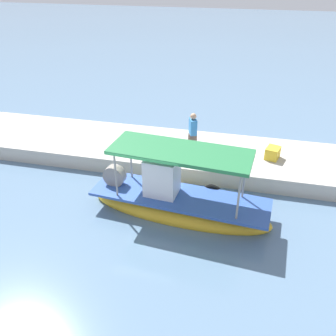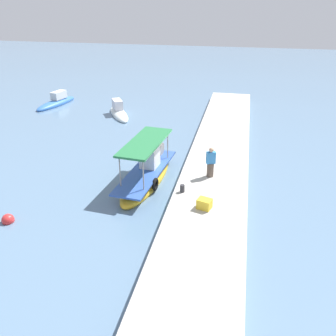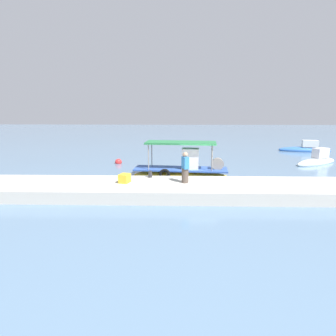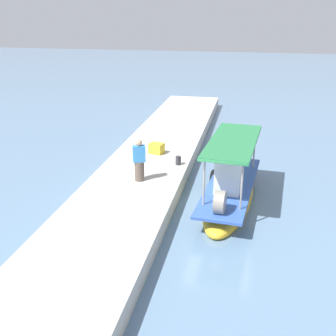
# 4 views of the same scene
# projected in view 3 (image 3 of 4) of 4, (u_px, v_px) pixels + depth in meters

# --- Properties ---
(ground_plane) EXTENTS (120.00, 120.00, 0.00)m
(ground_plane) POSITION_uv_depth(u_px,v_px,m) (198.00, 180.00, 20.14)
(ground_plane) COLOR slate
(dock_quay) EXTENTS (36.00, 3.73, 0.66)m
(dock_quay) POSITION_uv_depth(u_px,v_px,m) (202.00, 190.00, 16.57)
(dock_quay) COLOR beige
(dock_quay) RESTS_ON ground_plane
(main_fishing_boat) EXTENTS (6.62, 2.27, 2.87)m
(main_fishing_boat) POSITION_uv_depth(u_px,v_px,m) (182.00, 172.00, 20.32)
(main_fishing_boat) COLOR gold
(main_fishing_boat) RESTS_ON ground_plane
(fisherman_near_bollard) EXTENTS (0.49, 0.55, 1.72)m
(fisherman_near_bollard) POSITION_uv_depth(u_px,v_px,m) (185.00, 169.00, 16.60)
(fisherman_near_bollard) COLOR brown
(fisherman_near_bollard) RESTS_ON dock_quay
(mooring_bollard) EXTENTS (0.24, 0.24, 0.39)m
(mooring_bollard) POSITION_uv_depth(u_px,v_px,m) (150.00, 174.00, 17.95)
(mooring_bollard) COLOR #2D2D33
(mooring_bollard) RESTS_ON dock_quay
(cargo_crate) EXTENTS (0.67, 0.75, 0.49)m
(cargo_crate) POSITION_uv_depth(u_px,v_px,m) (125.00, 178.00, 16.71)
(cargo_crate) COLOR gold
(cargo_crate) RESTS_ON dock_quay
(marker_buoy) EXTENTS (0.59, 0.59, 0.59)m
(marker_buoy) POSITION_uv_depth(u_px,v_px,m) (118.00, 162.00, 25.83)
(marker_buoy) COLOR red
(marker_buoy) RESTS_ON ground_plane
(moored_boat_near) EXTENTS (5.48, 2.36, 1.48)m
(moored_boat_near) POSITION_uv_depth(u_px,v_px,m) (305.00, 149.00, 32.59)
(moored_boat_near) COLOR #366CBE
(moored_boat_near) RESTS_ON ground_plane
(moored_boat_mid) EXTENTS (4.71, 3.55, 1.56)m
(moored_boat_mid) POSITION_uv_depth(u_px,v_px,m) (317.00, 161.00, 25.69)
(moored_boat_mid) COLOR white
(moored_boat_mid) RESTS_ON ground_plane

